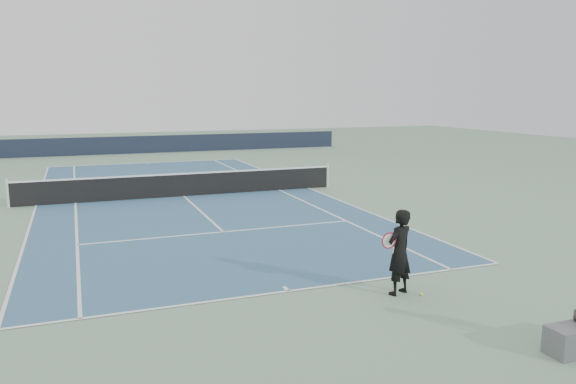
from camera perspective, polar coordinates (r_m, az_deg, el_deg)
name	(u,v)px	position (r m, az deg, el deg)	size (l,w,h in m)	color
ground	(184,196)	(23.10, -10.54, -0.44)	(80.00, 80.00, 0.00)	gray
court_surface	(184,196)	(23.10, -10.54, -0.43)	(10.97, 23.77, 0.01)	#355E7F
tennis_net	(183,184)	(23.01, -10.58, 0.79)	(12.90, 0.10, 1.07)	silver
windscreen_far	(136,145)	(40.61, -15.19, 4.65)	(30.00, 0.25, 1.20)	black
tennis_player	(399,252)	(11.79, 11.23, -6.01)	(0.85, 0.69, 1.79)	black
tennis_ball	(421,294)	(12.05, 13.37, -10.05)	(0.06, 0.06, 0.06)	yellow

